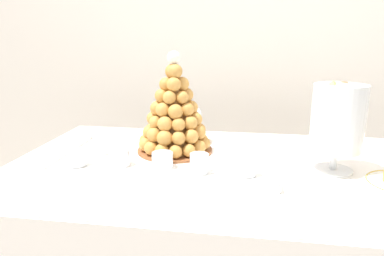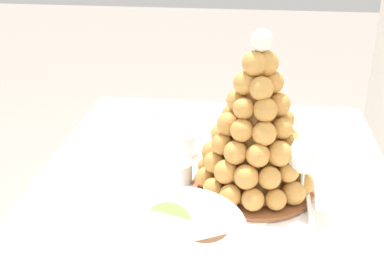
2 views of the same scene
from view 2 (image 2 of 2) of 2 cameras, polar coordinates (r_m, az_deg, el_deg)
name	(u,v)px [view 2 (image 2 of 2)]	position (r m, az deg, el deg)	size (l,w,h in m)	color
serving_tray	(213,183)	(1.05, 2.49, -6.36)	(0.68, 0.39, 0.02)	white
croquembouche	(256,131)	(0.97, 7.36, -0.38)	(0.25, 0.25, 0.33)	brown
dessert_cup_left	(185,123)	(1.26, -0.78, 0.59)	(0.05, 0.05, 0.05)	silver
dessert_cup_mid_left	(185,144)	(1.15, -0.83, -1.90)	(0.06, 0.06, 0.05)	silver
dessert_cup_centre	(178,173)	(1.04, -1.64, -5.16)	(0.06, 0.06, 0.05)	silver
dessert_cup_mid_right	(158,199)	(0.94, -3.94, -8.15)	(0.05, 0.05, 0.06)	silver
dessert_cup_right	(144,243)	(0.84, -5.59, -13.04)	(0.05, 0.05, 0.05)	silver
creme_brulee_ramekin	(241,135)	(1.23, 5.72, -0.84)	(0.08, 0.08, 0.02)	white
wine_glass	(304,158)	(0.95, 12.81, -3.43)	(0.07, 0.07, 0.15)	silver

